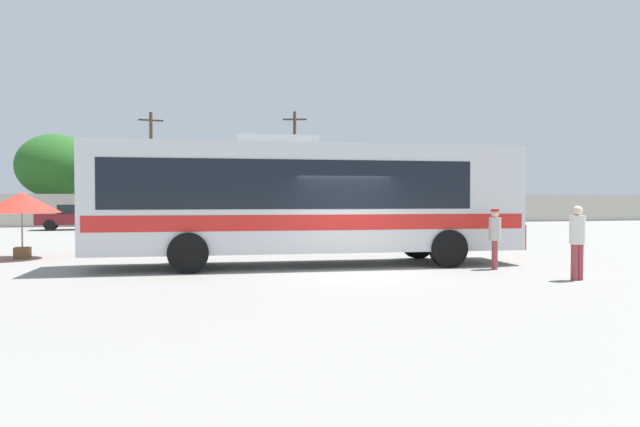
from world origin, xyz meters
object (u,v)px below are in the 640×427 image
object	(u,v)px
attendant_by_bus_door	(495,235)
roadside_tree_midright	(276,167)
parked_car_second_white	(171,217)
utility_pole_far	(295,165)
parked_car_third_grey	(268,215)
utility_pole_near	(151,166)
roadside_tree_right	(451,167)
roadside_tree_left	(55,166)
coach_bus_silver_red	(303,197)
passenger_waiting_on_apron	(577,238)
roadside_tree_midleft	(135,167)
vendor_umbrella_near_gate_red	(22,203)
parked_car_leftmost_maroon	(78,216)

from	to	relation	value
attendant_by_bus_door	roadside_tree_midright	bearing A→B (deg)	90.33
parked_car_second_white	utility_pole_far	bearing A→B (deg)	33.05
parked_car_third_grey	utility_pole_near	distance (m)	10.72
utility_pole_far	roadside_tree_right	bearing A→B (deg)	17.43
attendant_by_bus_door	roadside_tree_left	distance (m)	36.57
coach_bus_silver_red	utility_pole_near	world-z (taller)	utility_pole_near
passenger_waiting_on_apron	roadside_tree_midleft	xyz separation A→B (m)	(-11.38, 34.78, 3.24)
utility_pole_near	parked_car_third_grey	bearing A→B (deg)	-41.17
roadside_tree_left	roadside_tree_right	size ratio (longest dim) A/B	0.99
passenger_waiting_on_apron	vendor_umbrella_near_gate_red	distance (m)	16.16
parked_car_second_white	roadside_tree_left	size ratio (longest dim) A/B	0.64
utility_pole_far	roadside_tree_midright	distance (m)	1.77
coach_bus_silver_red	attendant_by_bus_door	bearing A→B (deg)	-24.97
vendor_umbrella_near_gate_red	roadside_tree_right	distance (m)	41.70
passenger_waiting_on_apron	coach_bus_silver_red	bearing A→B (deg)	139.84
roadside_tree_midleft	vendor_umbrella_near_gate_red	bearing A→B (deg)	-94.89
roadside_tree_right	roadside_tree_midleft	bearing A→B (deg)	-173.79
utility_pole_near	vendor_umbrella_near_gate_red	bearing A→B (deg)	-97.58
vendor_umbrella_near_gate_red	utility_pole_far	distance (m)	28.07
vendor_umbrella_near_gate_red	roadside_tree_midleft	size ratio (longest dim) A/B	0.39
utility_pole_near	utility_pole_far	size ratio (longest dim) A/B	0.97
roadside_tree_right	vendor_umbrella_near_gate_red	bearing A→B (deg)	-135.58
parked_car_leftmost_maroon	roadside_tree_left	world-z (taller)	roadside_tree_left
parked_car_leftmost_maroon	utility_pole_far	size ratio (longest dim) A/B	0.54
coach_bus_silver_red	parked_car_second_white	bearing A→B (deg)	98.75
vendor_umbrella_near_gate_red	roadside_tree_right	world-z (taller)	roadside_tree_right
parked_car_leftmost_maroon	roadside_tree_right	bearing A→B (deg)	19.96
parked_car_leftmost_maroon	utility_pole_near	distance (m)	9.19
roadside_tree_midleft	roadside_tree_left	bearing A→B (deg)	177.97
parked_car_second_white	parked_car_third_grey	bearing A→B (deg)	5.58
passenger_waiting_on_apron	roadside_tree_right	xyz separation A→B (m)	(16.09, 37.77, 3.74)
roadside_tree_midleft	roadside_tree_right	xyz separation A→B (m)	(27.47, 2.99, 0.50)
utility_pole_far	roadside_tree_midright	xyz separation A→B (m)	(-1.26, 1.24, -0.07)
utility_pole_far	roadside_tree_left	xyz separation A→B (m)	(-17.34, 2.14, -0.21)
coach_bus_silver_red	utility_pole_far	xyz separation A→B (m)	(5.83, 28.24, 2.52)
passenger_waiting_on_apron	utility_pole_near	size ratio (longest dim) A/B	0.21
vendor_umbrella_near_gate_red	parked_car_leftmost_maroon	xyz separation A→B (m)	(-0.78, 18.04, -0.94)
coach_bus_silver_red	parked_car_second_white	size ratio (longest dim) A/B	2.88
attendant_by_bus_door	parked_car_leftmost_maroon	size ratio (longest dim) A/B	0.35
attendant_by_bus_door	parked_car_second_white	bearing A→B (deg)	108.50
attendant_by_bus_door	passenger_waiting_on_apron	size ratio (longest dim) A/B	0.93
utility_pole_far	roadside_tree_left	world-z (taller)	utility_pole_far
parked_car_leftmost_maroon	parked_car_second_white	size ratio (longest dim) A/B	1.09
roadside_tree_right	passenger_waiting_on_apron	bearing A→B (deg)	-113.07
parked_car_second_white	utility_pole_far	size ratio (longest dim) A/B	0.50
parked_car_third_grey	roadside_tree_left	distance (m)	16.58
coach_bus_silver_red	parked_car_second_white	world-z (taller)	coach_bus_silver_red
parked_car_third_grey	utility_pole_near	bearing A→B (deg)	138.83
passenger_waiting_on_apron	roadside_tree_left	distance (m)	39.01
vendor_umbrella_near_gate_red	parked_car_second_white	xyz separation A→B (m)	(4.74, 18.15, -0.99)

